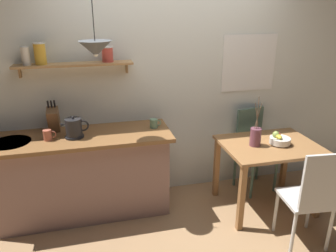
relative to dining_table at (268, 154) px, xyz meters
name	(u,v)px	position (x,y,z in m)	size (l,w,h in m)	color
ground_plane	(183,216)	(-0.94, 0.01, -0.63)	(14.00, 14.00, 0.00)	#A87F56
back_wall	(186,78)	(-0.73, 0.66, 0.72)	(6.80, 0.11, 2.70)	silver
kitchen_counter	(83,175)	(-1.94, 0.33, -0.17)	(1.83, 0.63, 0.91)	gray
wall_shelf	(65,59)	(-2.00, 0.51, 1.00)	(1.14, 0.20, 0.34)	tan
dining_table	(268,154)	(0.00, 0.00, 0.00)	(0.99, 0.75, 0.75)	#9E6B3D
dining_chair_near	(312,196)	(0.04, -0.70, -0.08)	(0.45, 0.43, 1.00)	silver
dining_chair_far	(253,145)	(0.06, 0.43, -0.09)	(0.49, 0.46, 0.98)	#4C6B5B
fruit_bowl	(279,139)	(0.09, -0.03, 0.18)	(0.21, 0.21, 0.14)	silver
twig_vase	(255,137)	(-0.17, 0.00, 0.22)	(0.11, 0.11, 0.52)	brown
electric_kettle	(74,128)	(-1.97, 0.28, 0.37)	(0.26, 0.18, 0.22)	black
knife_block	(53,119)	(-2.17, 0.48, 0.41)	(0.11, 0.20, 0.34)	brown
coffee_mug_by_sink	(48,135)	(-2.22, 0.26, 0.33)	(0.12, 0.08, 0.10)	#C6664C
coffee_mug_spare	(154,123)	(-1.17, 0.35, 0.33)	(0.12, 0.08, 0.10)	slate
pendant_lamp	(95,49)	(-1.71, 0.17, 1.13)	(0.29, 0.29, 0.48)	black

